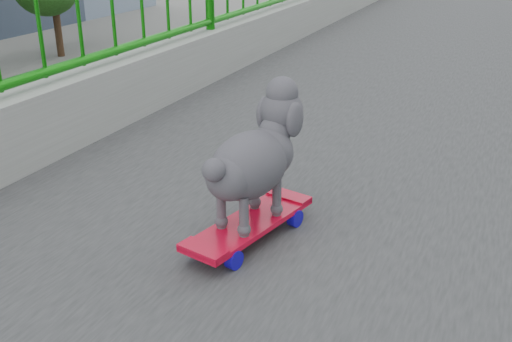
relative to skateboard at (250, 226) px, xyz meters
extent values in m
cube|color=slate|center=(0.27, 8.90, -3.80)|extent=(1.20, 1.20, 6.50)
cylinder|color=black|center=(-25.63, 27.90, -5.67)|extent=(0.44, 0.44, 2.77)
cube|color=red|center=(0.00, 0.00, 0.01)|extent=(0.26, 0.53, 0.02)
cube|color=#99999E|center=(-0.04, -0.16, -0.01)|extent=(0.10, 0.05, 0.02)
cylinder|color=#1107A8|center=(-0.10, -0.15, -0.02)|extent=(0.04, 0.06, 0.06)
sphere|color=yellow|center=(-0.10, -0.15, -0.02)|extent=(0.03, 0.03, 0.03)
cylinder|color=#1107A8|center=(0.03, -0.17, -0.02)|extent=(0.04, 0.06, 0.06)
sphere|color=yellow|center=(0.03, -0.17, -0.02)|extent=(0.03, 0.03, 0.03)
cube|color=#99999E|center=(0.04, 0.16, -0.01)|extent=(0.10, 0.05, 0.02)
cylinder|color=#1107A8|center=(-0.03, 0.17, -0.02)|extent=(0.04, 0.06, 0.06)
sphere|color=yellow|center=(-0.03, 0.17, -0.02)|extent=(0.03, 0.03, 0.03)
cylinder|color=#1107A8|center=(0.10, 0.15, -0.02)|extent=(0.04, 0.06, 0.06)
sphere|color=yellow|center=(0.10, 0.15, -0.02)|extent=(0.03, 0.03, 0.03)
ellipsoid|color=#302E34|center=(0.00, 0.00, 0.21)|extent=(0.26, 0.34, 0.21)
sphere|color=#302E34|center=(0.04, 0.17, 0.34)|extent=(0.14, 0.14, 0.14)
sphere|color=black|center=(0.06, 0.25, 0.32)|extent=(0.02, 0.02, 0.02)
sphere|color=#302E34|center=(-0.04, -0.16, 0.25)|extent=(0.07, 0.07, 0.07)
cylinder|color=#302E34|center=(-0.02, 0.09, 0.08)|extent=(0.03, 0.03, 0.13)
cylinder|color=#302E34|center=(0.06, 0.07, 0.08)|extent=(0.03, 0.03, 0.13)
cylinder|color=#302E34|center=(-0.06, -0.07, 0.08)|extent=(0.03, 0.03, 0.13)
cylinder|color=#302E34|center=(0.02, -0.09, 0.08)|extent=(0.03, 0.03, 0.13)
imported|color=#C00907|center=(-15.33, 13.28, -6.29)|extent=(2.12, 5.22, 1.52)
imported|color=#C00907|center=(-18.53, 16.56, -6.31)|extent=(1.76, 4.36, 1.49)
camera|label=1|loc=(0.69, -1.53, 0.90)|focal=42.00mm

